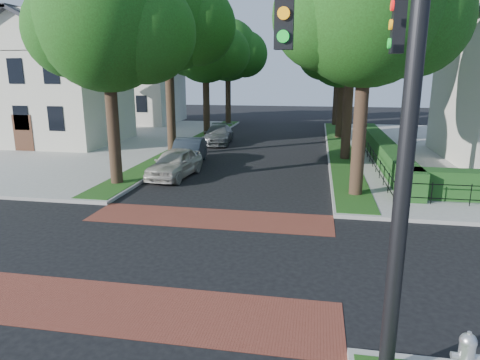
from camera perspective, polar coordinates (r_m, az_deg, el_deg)
name	(u,v)px	position (r m, az deg, el deg)	size (l,w,h in m)	color
ground	(184,253)	(13.02, -7.51, -9.64)	(120.00, 120.00, 0.00)	black
sidewalk_nw	(22,139)	(38.56, -27.09, 4.86)	(30.00, 30.00, 0.15)	gray
crosswalk_far	(210,218)	(15.89, -4.02, -5.10)	(9.00, 2.20, 0.01)	brown
crosswalk_near	(141,310)	(10.36, -13.06, -16.49)	(9.00, 2.20, 0.01)	brown
grass_strip_ne	(340,147)	(30.90, 13.18, 4.27)	(1.60, 29.80, 0.02)	#184213
grass_strip_nw	(192,143)	(32.18, -6.46, 4.93)	(1.60, 29.80, 0.02)	#184213
tree_right_near	(370,10)	(18.82, 16.93, 20.87)	(7.75, 6.67, 10.66)	black
tree_right_mid	(355,23)	(26.80, 15.03, 19.55)	(8.25, 7.09, 11.22)	black
tree_right_far	(344,51)	(35.65, 13.75, 16.39)	(7.25, 6.23, 9.74)	black
tree_right_back	(339,52)	(44.65, 13.12, 16.34)	(7.50, 6.45, 10.20)	black
tree_left_near	(110,25)	(20.80, -16.89, 19.16)	(7.50, 6.45, 10.20)	black
tree_left_mid	(170,21)	(28.28, -9.29, 20.24)	(8.00, 6.88, 11.48)	black
tree_left_far	(207,49)	(36.76, -4.41, 16.98)	(7.00, 6.02, 9.86)	black
tree_left_back	(229,51)	(45.55, -1.44, 16.81)	(7.75, 6.66, 10.44)	black
hedge_main_road	(383,150)	(27.00, 18.53, 3.81)	(1.00, 18.00, 1.20)	#1E4919
fence_main_road	(369,152)	(26.92, 16.82, 3.59)	(0.06, 18.00, 0.90)	black
house_left_near	(53,76)	(35.08, -23.65, 12.63)	(10.00, 9.00, 10.14)	beige
house_left_far	(133,75)	(47.41, -14.12, 13.43)	(10.00, 9.00, 10.14)	silver
traffic_signal	(393,107)	(7.03, 19.77, 9.18)	(2.17, 2.00, 8.00)	black
parked_car_front	(175,163)	(22.16, -8.69, 2.24)	(1.74, 4.32, 1.47)	#B5AFA3
parked_car_middle	(189,152)	(25.26, -6.88, 3.77)	(1.58, 4.52, 1.49)	#202931
parked_car_rear	(218,135)	(32.60, -2.93, 6.07)	(1.94, 4.78, 1.39)	slate
fire_hydrant	(466,359)	(8.56, 27.90, -20.31)	(0.48, 0.47, 0.95)	#AFAFB2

